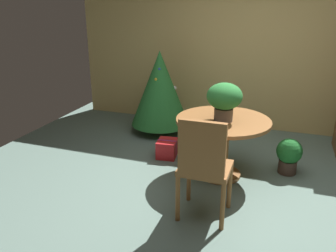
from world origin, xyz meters
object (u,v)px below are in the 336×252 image
wooden_chair_near (204,164)px  gift_box_red (167,149)px  round_dining_table (222,134)px  flower_vase (224,98)px  holiday_tree (160,88)px  potted_plant (289,154)px

wooden_chair_near → gift_box_red: wooden_chair_near is taller
round_dining_table → flower_vase: size_ratio=2.50×
flower_vase → wooden_chair_near: (-0.01, -0.85, -0.39)m
wooden_chair_near → holiday_tree: (-1.19, 2.05, 0.13)m
wooden_chair_near → round_dining_table: bearing=90.0°
wooden_chair_near → potted_plant: (0.75, 1.24, -0.33)m
wooden_chair_near → gift_box_red: size_ratio=3.29×
flower_vase → holiday_tree: size_ratio=0.33×
potted_plant → round_dining_table: bearing=-156.0°
holiday_tree → gift_box_red: holiday_tree is taller
gift_box_red → potted_plant: potted_plant is taller
round_dining_table → potted_plant: bearing=24.0°
flower_vase → potted_plant: size_ratio=0.98×
round_dining_table → gift_box_red: (-0.77, 0.28, -0.41)m
round_dining_table → gift_box_red: 0.92m
holiday_tree → flower_vase: bearing=-45.0°
round_dining_table → potted_plant: round_dining_table is taller
potted_plant → gift_box_red: bearing=-178.2°
wooden_chair_near → gift_box_red: 1.49m
round_dining_table → holiday_tree: bearing=136.2°
potted_plant → holiday_tree: bearing=157.4°
gift_box_red → potted_plant: size_ratio=0.71×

